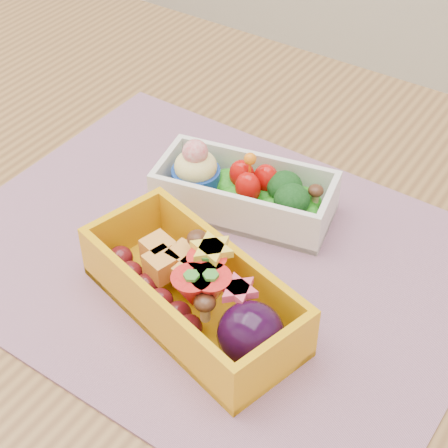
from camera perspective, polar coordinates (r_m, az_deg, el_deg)
The scene contains 4 objects.
table at distance 0.70m, azimuth -5.07°, elevation -8.64°, with size 1.20×0.80×0.75m.
placemat at distance 0.63m, azimuth -0.83°, elevation -2.65°, with size 0.45×0.34×0.00m, color #A47185.
bento_white at distance 0.66m, azimuth 1.55°, elevation 2.58°, with size 0.17×0.10×0.07m.
bento_yellow at distance 0.56m, azimuth -2.19°, elevation -5.33°, with size 0.20×0.13×0.06m.
Camera 1 is at (0.30, -0.34, 1.19)m, focal length 58.39 mm.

